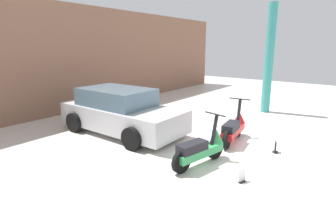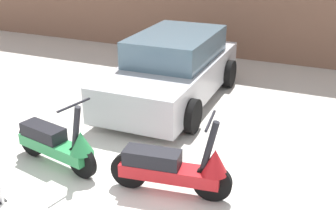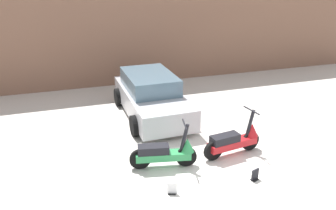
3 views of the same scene
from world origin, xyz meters
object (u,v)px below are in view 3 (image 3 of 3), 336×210
Objects in this scene: placard_near_right_scooter at (255,175)px; car_rear_left at (151,96)px; placard_near_left_scooter at (172,189)px; scooter_front_left at (166,152)px; scooter_front_right at (235,140)px.

car_rear_left is at bearing 106.22° from placard_near_right_scooter.
car_rear_left is 4.07m from placard_near_left_scooter.
placard_near_left_scooter is (-0.19, -0.97, -0.26)m from scooter_front_left.
placard_near_right_scooter is at bearing 15.05° from car_rear_left.
scooter_front_left is 1.98m from placard_near_right_scooter.
scooter_front_left is 3.06m from car_rear_left.
scooter_front_right is 0.41× the size of car_rear_left.
scooter_front_right is at bearing 27.66° from placard_near_left_scooter.
car_rear_left is 14.74× the size of placard_near_right_scooter.
scooter_front_left is 0.40× the size of car_rear_left.
car_rear_left is (-1.29, 2.97, 0.23)m from scooter_front_right.
scooter_front_left is at bearing 79.09° from placard_near_left_scooter.
car_rear_left is at bearing 105.37° from scooter_front_right.
placard_near_left_scooter is 1.00× the size of placard_near_right_scooter.
placard_near_left_scooter is at bearing -89.45° from scooter_front_left.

